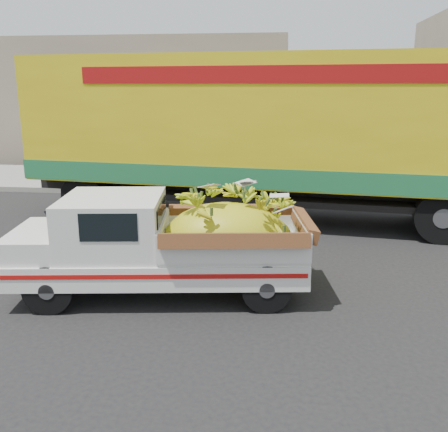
# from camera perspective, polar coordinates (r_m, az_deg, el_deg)

# --- Properties ---
(ground) EXTENTS (100.00, 100.00, 0.00)m
(ground) POSITION_cam_1_polar(r_m,az_deg,el_deg) (7.09, -2.29, -11.47)
(ground) COLOR black
(ground) RESTS_ON ground
(curb) EXTENTS (60.00, 0.25, 0.15)m
(curb) POSITION_cam_1_polar(r_m,az_deg,el_deg) (14.46, 2.74, 2.45)
(curb) COLOR gray
(curb) RESTS_ON ground
(sidewalk) EXTENTS (60.00, 4.00, 0.14)m
(sidewalk) POSITION_cam_1_polar(r_m,az_deg,el_deg) (16.52, 3.31, 3.95)
(sidewalk) COLOR gray
(sidewalk) RESTS_ON ground
(building_left) EXTENTS (18.00, 6.00, 5.00)m
(building_left) POSITION_cam_1_polar(r_m,az_deg,el_deg) (23.89, -15.56, 12.60)
(building_left) COLOR gray
(building_left) RESTS_ON ground
(pickup_truck) EXTENTS (4.55, 2.19, 1.53)m
(pickup_truck) POSITION_cam_1_polar(r_m,az_deg,el_deg) (7.60, -4.86, -2.99)
(pickup_truck) COLOR black
(pickup_truck) RESTS_ON ground
(semi_trailer) EXTENTS (12.03, 3.88, 3.80)m
(semi_trailer) POSITION_cam_1_polar(r_m,az_deg,el_deg) (11.69, 6.45, 9.64)
(semi_trailer) COLOR black
(semi_trailer) RESTS_ON ground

